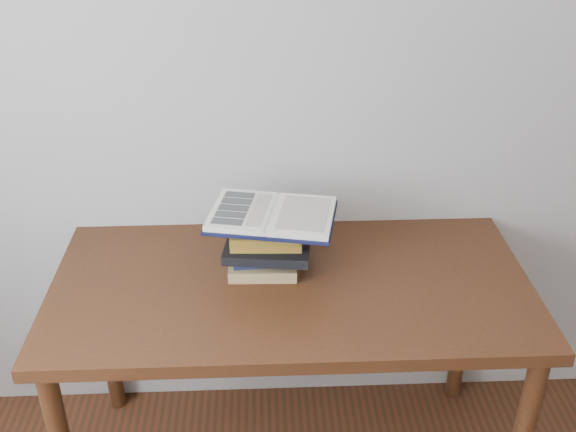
{
  "coord_description": "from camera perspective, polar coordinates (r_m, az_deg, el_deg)",
  "views": [
    {
      "loc": [
        -0.19,
        -0.34,
        2.0
      ],
      "look_at": [
        -0.12,
        1.45,
        1.0
      ],
      "focal_mm": 42.0,
      "sensor_mm": 36.0,
      "label": 1
    }
  ],
  "objects": [
    {
      "name": "room_shell",
      "position": [
        0.53,
        11.43,
        -17.35
      ],
      "size": [
        3.54,
        3.54,
        2.62
      ],
      "color": "#B0ADA6",
      "rests_on": "ground"
    },
    {
      "name": "desk",
      "position": [
        2.16,
        0.27,
        -7.67
      ],
      "size": [
        1.49,
        0.74,
        0.8
      ],
      "color": "#452611",
      "rests_on": "ground"
    },
    {
      "name": "book_stack",
      "position": [
        2.12,
        -1.96,
        -2.35
      ],
      "size": [
        0.28,
        0.22,
        0.18
      ],
      "color": "#98774E",
      "rests_on": "desk"
    },
    {
      "name": "open_book",
      "position": [
        2.06,
        -1.34,
        0.1
      ],
      "size": [
        0.42,
        0.33,
        0.03
      ],
      "rotation": [
        0.0,
        0.0,
        -0.2
      ],
      "color": "black",
      "rests_on": "book_stack"
    }
  ]
}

